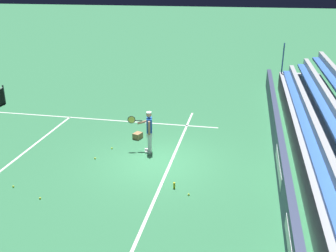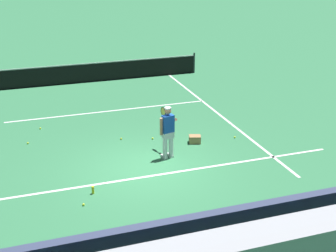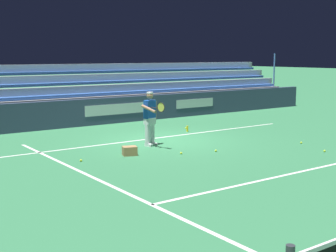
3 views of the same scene
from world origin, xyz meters
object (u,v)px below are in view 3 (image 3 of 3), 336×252
(ball_box_cardboard, at_px, (130,151))
(tennis_ball_far_left, at_px, (81,160))
(water_bottle, at_px, (187,129))
(tennis_ball_on_baseline, at_px, (301,143))
(tennis_ball_stray_back, at_px, (216,151))
(tennis_ball_far_right, at_px, (181,153))
(tennis_player, at_px, (150,118))
(tennis_ball_by_box, at_px, (325,151))
(tennis_ball_midcourt, at_px, (186,128))

(ball_box_cardboard, relative_size, tennis_ball_far_left, 6.06)
(ball_box_cardboard, distance_m, water_bottle, 4.61)
(tennis_ball_on_baseline, relative_size, tennis_ball_stray_back, 1.00)
(tennis_ball_far_right, bearing_deg, tennis_ball_far_left, -16.38)
(ball_box_cardboard, bearing_deg, water_bottle, -149.09)
(tennis_ball_stray_back, bearing_deg, tennis_ball_far_left, -16.62)
(tennis_player, height_order, ball_box_cardboard, tennis_player)
(tennis_player, bearing_deg, water_bottle, -150.23)
(ball_box_cardboard, distance_m, tennis_ball_stray_back, 2.58)
(tennis_ball_far_right, distance_m, tennis_ball_by_box, 4.30)
(tennis_ball_far_left, bearing_deg, tennis_ball_far_right, 163.62)
(tennis_ball_far_right, bearing_deg, tennis_player, -88.89)
(tennis_player, distance_m, tennis_ball_far_left, 2.99)
(tennis_player, height_order, tennis_ball_far_left, tennis_player)
(ball_box_cardboard, relative_size, water_bottle, 1.82)
(tennis_ball_midcourt, bearing_deg, tennis_ball_far_left, 26.16)
(tennis_ball_far_right, relative_size, tennis_ball_stray_back, 1.00)
(tennis_ball_midcourt, distance_m, tennis_ball_far_right, 4.74)
(tennis_ball_far_right, bearing_deg, tennis_ball_midcourt, -129.38)
(tennis_player, xyz_separation_m, tennis_ball_midcourt, (-3.04, -2.09, -0.86))
(tennis_ball_on_baseline, bearing_deg, tennis_ball_far_right, -13.13)
(tennis_ball_by_box, relative_size, water_bottle, 0.30)
(tennis_ball_stray_back, bearing_deg, tennis_ball_on_baseline, 168.29)
(tennis_ball_by_box, height_order, water_bottle, water_bottle)
(ball_box_cardboard, relative_size, tennis_ball_by_box, 6.06)
(ball_box_cardboard, xyz_separation_m, tennis_ball_far_left, (1.49, -0.07, -0.10))
(tennis_ball_far_left, bearing_deg, tennis_player, -164.59)
(tennis_player, xyz_separation_m, tennis_ball_far_left, (2.76, 0.76, -0.86))
(tennis_ball_midcourt, bearing_deg, tennis_ball_stray_back, 63.88)
(tennis_ball_by_box, bearing_deg, water_bottle, -79.34)
(tennis_ball_stray_back, bearing_deg, ball_box_cardboard, -24.68)
(tennis_ball_by_box, bearing_deg, tennis_ball_far_left, -25.35)
(tennis_player, bearing_deg, tennis_ball_far_left, 15.41)
(tennis_player, height_order, tennis_ball_by_box, tennis_player)
(tennis_ball_far_left, bearing_deg, ball_box_cardboard, 177.39)
(tennis_ball_on_baseline, relative_size, tennis_ball_by_box, 1.00)
(tennis_ball_on_baseline, xyz_separation_m, tennis_ball_stray_back, (3.13, -0.65, 0.00))
(tennis_player, distance_m, tennis_ball_stray_back, 2.36)
(ball_box_cardboard, xyz_separation_m, tennis_ball_midcourt, (-4.30, -2.92, -0.10))
(ball_box_cardboard, xyz_separation_m, water_bottle, (-3.95, -2.37, -0.02))
(ball_box_cardboard, height_order, tennis_ball_stray_back, ball_box_cardboard)
(tennis_ball_far_right, relative_size, tennis_ball_by_box, 1.00)
(tennis_ball_midcourt, bearing_deg, tennis_ball_far_right, 50.62)
(tennis_ball_far_left, height_order, tennis_ball_far_right, same)
(tennis_ball_far_right, distance_m, tennis_ball_stray_back, 1.10)
(tennis_player, relative_size, water_bottle, 7.80)
(tennis_ball_midcourt, relative_size, water_bottle, 0.30)
(tennis_ball_midcourt, height_order, water_bottle, water_bottle)
(tennis_ball_far_left, bearing_deg, tennis_ball_by_box, 154.65)
(ball_box_cardboard, height_order, tennis_ball_by_box, ball_box_cardboard)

